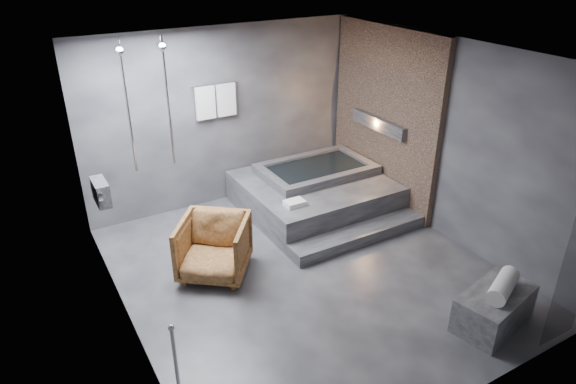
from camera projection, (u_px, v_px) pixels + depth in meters
room at (326, 136)px, 6.33m from camera, size 5.00×5.04×2.82m
tub_deck at (315, 194)px, 8.22m from camera, size 2.20×2.00×0.50m
tub_step at (359, 235)px, 7.37m from camera, size 2.20×0.36×0.18m
concrete_bench at (494, 308)px, 5.73m from camera, size 1.05×0.72×0.43m
driftwood_chair at (214, 248)px, 6.53m from camera, size 1.19×1.19×0.78m
rolled_towel at (503, 286)px, 5.57m from camera, size 0.61×0.42×0.21m
deck_towel at (295, 203)px, 7.30m from camera, size 0.28×0.21×0.08m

